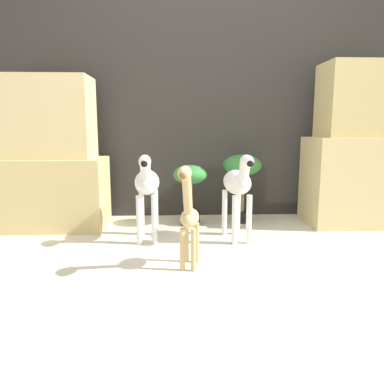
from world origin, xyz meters
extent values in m
plane|color=beige|center=(0.00, 0.00, 0.00)|extent=(14.00, 14.00, 0.00)
cube|color=#2D2B28|center=(0.00, 1.51, 1.10)|extent=(6.40, 0.08, 2.20)
cube|color=#D1B775|center=(-1.30, 1.08, 0.29)|extent=(0.86, 0.51, 0.58)
cube|color=#DBC184|center=(-1.30, 1.08, 0.91)|extent=(0.68, 0.41, 0.66)
cube|color=#DBC184|center=(1.30, 1.08, 0.38)|extent=(0.86, 0.51, 0.75)
cube|color=#D1B775|center=(1.30, 1.08, 1.06)|extent=(0.68, 0.41, 0.61)
cylinder|color=white|center=(0.25, 0.55, 0.18)|extent=(0.04, 0.04, 0.36)
cylinder|color=white|center=(0.15, 0.53, 0.18)|extent=(0.04, 0.04, 0.36)
cylinder|color=white|center=(0.21, 0.80, 0.18)|extent=(0.04, 0.04, 0.36)
cylinder|color=white|center=(0.10, 0.78, 0.18)|extent=(0.04, 0.04, 0.36)
ellipsoid|color=white|center=(0.18, 0.66, 0.43)|extent=(0.24, 0.38, 0.18)
cylinder|color=white|center=(0.20, 0.51, 0.54)|extent=(0.09, 0.12, 0.16)
ellipsoid|color=white|center=(0.21, 0.47, 0.60)|extent=(0.11, 0.17, 0.09)
sphere|color=black|center=(0.22, 0.41, 0.60)|extent=(0.05, 0.05, 0.05)
cube|color=black|center=(0.20, 0.51, 0.55)|extent=(0.03, 0.07, 0.13)
cylinder|color=white|center=(-0.43, 0.57, 0.18)|extent=(0.04, 0.04, 0.36)
cylinder|color=white|center=(-0.54, 0.57, 0.18)|extent=(0.04, 0.04, 0.36)
cylinder|color=white|center=(-0.43, 0.82, 0.18)|extent=(0.04, 0.04, 0.36)
cylinder|color=white|center=(-0.54, 0.82, 0.18)|extent=(0.04, 0.04, 0.36)
ellipsoid|color=white|center=(-0.49, 0.69, 0.43)|extent=(0.19, 0.36, 0.18)
cylinder|color=white|center=(-0.48, 0.54, 0.54)|extent=(0.07, 0.12, 0.16)
ellipsoid|color=white|center=(-0.48, 0.50, 0.60)|extent=(0.09, 0.16, 0.09)
sphere|color=black|center=(-0.48, 0.43, 0.60)|extent=(0.05, 0.05, 0.05)
cube|color=black|center=(-0.48, 0.54, 0.55)|extent=(0.02, 0.06, 0.13)
cylinder|color=tan|center=(-0.17, 0.04, 0.13)|extent=(0.03, 0.03, 0.26)
cylinder|color=tan|center=(-0.24, 0.05, 0.13)|extent=(0.03, 0.03, 0.26)
cylinder|color=tan|center=(-0.15, 0.18, 0.13)|extent=(0.03, 0.03, 0.26)
cylinder|color=tan|center=(-0.21, 0.19, 0.13)|extent=(0.03, 0.03, 0.26)
ellipsoid|color=tan|center=(-0.19, 0.11, 0.30)|extent=(0.15, 0.23, 0.11)
cylinder|color=tan|center=(-0.21, 0.03, 0.46)|extent=(0.08, 0.14, 0.29)
ellipsoid|color=tan|center=(-0.23, -0.06, 0.59)|extent=(0.10, 0.15, 0.08)
sphere|color=brown|center=(-0.24, -0.12, 0.58)|extent=(0.04, 0.04, 0.04)
cylinder|color=black|center=(-0.15, 1.11, 0.06)|extent=(0.17, 0.17, 0.12)
cylinder|color=brown|center=(-0.15, 1.11, 0.24)|extent=(0.04, 0.04, 0.24)
ellipsoid|color=#337F38|center=(-0.15, 1.11, 0.44)|extent=(0.29, 0.29, 0.16)
cylinder|color=black|center=(0.30, 1.17, 0.05)|extent=(0.12, 0.12, 0.10)
cylinder|color=brown|center=(0.30, 1.17, 0.26)|extent=(0.05, 0.05, 0.32)
ellipsoid|color=#337F38|center=(0.30, 1.17, 0.51)|extent=(0.33, 0.33, 0.18)
camera|label=1|loc=(-0.27, -2.05, 0.83)|focal=35.00mm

